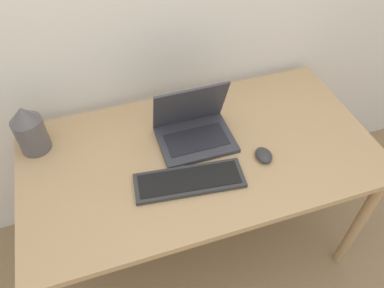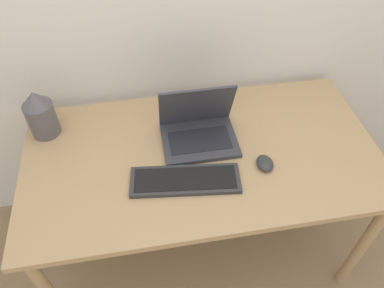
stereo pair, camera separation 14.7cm
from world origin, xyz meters
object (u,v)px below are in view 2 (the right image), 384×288
(keyboard, at_px, (185,180))
(mouse, at_px, (265,163))
(mp3_player, at_px, (178,165))
(laptop, at_px, (197,128))
(vase, at_px, (40,114))

(keyboard, xyz_separation_m, mouse, (0.33, 0.03, 0.01))
(keyboard, relative_size, mouse, 5.05)
(mp3_player, bearing_deg, laptop, 54.51)
(laptop, distance_m, keyboard, 0.25)
(keyboard, bearing_deg, mouse, 4.34)
(keyboard, bearing_deg, mp3_player, 101.09)
(laptop, distance_m, mouse, 0.32)
(mouse, distance_m, vase, 0.96)
(laptop, height_order, mouse, laptop)
(vase, bearing_deg, mouse, -21.60)
(laptop, bearing_deg, vase, 167.42)
(laptop, xyz_separation_m, mouse, (0.24, -0.21, -0.04))
(keyboard, distance_m, mouse, 0.33)
(laptop, relative_size, keyboard, 0.71)
(keyboard, xyz_separation_m, vase, (-0.56, 0.38, 0.10))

